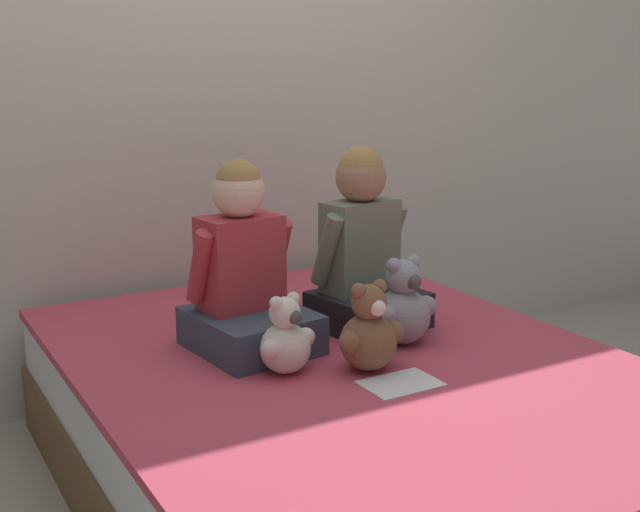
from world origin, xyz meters
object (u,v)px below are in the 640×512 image
object	(u,v)px
bed	(348,429)
child_on_left	(245,276)
child_on_right	(363,252)
teddy_bear_held_by_right_child	(403,307)
sign_card	(401,383)
teddy_bear_held_by_left_child	(286,340)
teddy_bear_between_children	(369,333)

from	to	relation	value
bed	child_on_left	bearing A→B (deg)	131.42
child_on_right	teddy_bear_held_by_right_child	size ratio (longest dim) A/B	2.13
child_on_left	teddy_bear_held_by_right_child	size ratio (longest dim) A/B	2.07
sign_card	teddy_bear_held_by_right_child	bearing A→B (deg)	53.44
teddy_bear_held_by_left_child	teddy_bear_between_children	distance (m)	0.24
child_on_left	teddy_bear_held_by_left_child	xyz separation A→B (m)	(0.00, -0.26, -0.13)
child_on_left	sign_card	xyz separation A→B (m)	(0.24, -0.50, -0.22)
teddy_bear_between_children	sign_card	distance (m)	0.17
child_on_left	teddy_bear_between_children	distance (m)	0.44
sign_card	child_on_left	bearing A→B (deg)	115.59
bed	teddy_bear_between_children	world-z (taller)	teddy_bear_between_children
teddy_bear_held_by_right_child	teddy_bear_between_children	xyz separation A→B (m)	(-0.22, -0.14, -0.01)
bed	teddy_bear_between_children	bearing A→B (deg)	-89.83
bed	sign_card	xyz separation A→B (m)	(0.02, -0.25, 0.23)
child_on_right	teddy_bear_held_by_right_child	world-z (taller)	child_on_right
child_on_right	teddy_bear_between_children	size ratio (longest dim) A/B	2.28
bed	teddy_bear_held_by_right_child	size ratio (longest dim) A/B	7.20
child_on_right	teddy_bear_held_by_right_child	bearing A→B (deg)	-98.81
child_on_left	child_on_right	world-z (taller)	child_on_right
child_on_left	sign_card	bearing A→B (deg)	-70.58
teddy_bear_held_by_right_child	teddy_bear_between_children	bearing A→B (deg)	-153.47
teddy_bear_between_children	teddy_bear_held_by_left_child	bearing A→B (deg)	151.40
bed	teddy_bear_between_children	size ratio (longest dim) A/B	7.69
teddy_bear_held_by_right_child	teddy_bear_between_children	size ratio (longest dim) A/B	1.07
bed	teddy_bear_held_by_left_child	bearing A→B (deg)	-177.56
teddy_bear_held_by_left_child	teddy_bear_held_by_right_child	bearing A→B (deg)	-11.40
child_on_left	teddy_bear_held_by_left_child	distance (m)	0.29
bed	child_on_right	world-z (taller)	child_on_right
teddy_bear_held_by_right_child	sign_card	xyz separation A→B (m)	(-0.20, -0.27, -0.12)
bed	sign_card	distance (m)	0.34
bed	sign_card	size ratio (longest dim) A/B	9.67
child_on_right	teddy_bear_between_children	world-z (taller)	child_on_right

